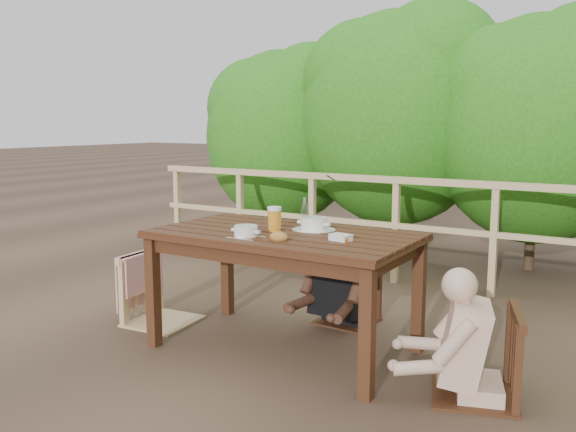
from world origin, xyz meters
The scene contains 15 objects.
ground centered at (0.00, 0.00, 0.00)m, with size 60.00×60.00×0.00m, color brown.
table centered at (0.00, 0.00, 0.39)m, with size 1.70×0.96×0.79m, color #361D0F.
chair_left centered at (-1.07, -0.02, 0.49)m, with size 0.49×0.49×0.98m, color tan.
chair_far centered at (0.12, 0.72, 0.42)m, with size 0.41×0.41×0.83m, color #361D0F.
chair_right centered at (1.28, -0.06, 0.48)m, with size 0.48×0.48×0.96m, color #361D0F.
woman centered at (0.12, 0.74, 0.59)m, with size 0.48×0.59×1.18m, color black, non-canonical shape.
diner_right centered at (1.31, -0.06, 0.60)m, with size 0.48×0.60×1.20m, color #DDAC96, non-canonical shape.
railing centered at (0.00, 2.00, 0.51)m, with size 5.60×0.10×1.01m, color tan.
hedge_row centered at (0.40, 3.20, 1.90)m, with size 6.60×1.60×3.80m, color #256415, non-canonical shape.
soup_near centered at (-0.12, -0.26, 0.83)m, with size 0.25×0.25×0.08m, color white.
soup_far centered at (0.12, 0.19, 0.83)m, with size 0.29×0.29×0.10m, color white.
bread_roll centered at (0.12, -0.26, 0.82)m, with size 0.12×0.09×0.07m, color #9F6F2E.
beer_glass centered at (-0.07, 0.00, 0.87)m, with size 0.09×0.09×0.18m, color orange.
bottle centered at (0.07, 0.15, 0.90)m, with size 0.06×0.06×0.23m, color silver.
butter_tub centered at (0.45, -0.07, 0.81)m, with size 0.13×0.09×0.06m, color white.
Camera 1 is at (2.06, -3.33, 1.52)m, focal length 37.90 mm.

